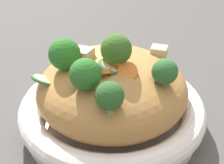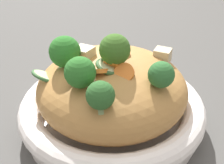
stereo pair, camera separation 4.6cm
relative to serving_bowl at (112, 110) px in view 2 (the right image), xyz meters
name	(u,v)px [view 2 (the right image)]	position (x,y,z in m)	size (l,w,h in m)	color
ground_plane	(112,123)	(0.00, 0.00, -0.03)	(3.00, 3.00, 0.00)	#4A4946
serving_bowl	(112,110)	(0.00, 0.00, 0.00)	(0.31, 0.31, 0.06)	white
noodle_heap	(112,88)	(0.00, 0.00, 0.05)	(0.25, 0.25, 0.11)	#B57E41
broccoli_florets	(97,64)	(-0.02, 0.04, 0.11)	(0.18, 0.15, 0.08)	#9AAC6F
carrot_coins	(100,65)	(0.00, 0.03, 0.10)	(0.13, 0.10, 0.03)	orange
zucchini_slices	(72,72)	(0.02, 0.06, 0.09)	(0.12, 0.11, 0.05)	beige
chicken_chunks	(111,61)	(0.00, 0.00, 0.10)	(0.09, 0.19, 0.04)	#C9B68E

